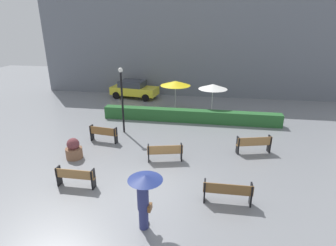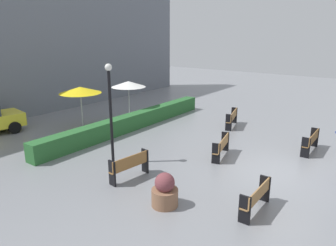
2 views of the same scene
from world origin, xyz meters
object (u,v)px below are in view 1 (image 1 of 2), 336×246
at_px(planter_pot, 74,150).
at_px(lamp_post, 122,94).
at_px(patio_umbrella_yellow, 175,83).
at_px(patio_umbrella_white, 213,87).
at_px(bench_mid_center, 165,152).
at_px(bench_near_left, 75,176).
at_px(pedestrian_with_umbrella, 144,193).
at_px(bench_far_left, 103,133).
at_px(bench_far_right, 254,143).
at_px(parked_car, 134,89).
at_px(bench_near_right, 228,191).

xyz_separation_m(planter_pot, lamp_post, (1.43, 3.75, 2.01)).
distance_m(patio_umbrella_yellow, patio_umbrella_white, 3.00).
distance_m(bench_mid_center, planter_pot, 4.66).
height_order(bench_near_left, planter_pot, planter_pot).
height_order(pedestrian_with_umbrella, patio_umbrella_white, patio_umbrella_white).
relative_size(pedestrian_with_umbrella, patio_umbrella_yellow, 0.88).
bearing_deg(bench_far_left, bench_far_right, -0.66).
relative_size(bench_mid_center, parked_car, 0.40).
bearing_deg(bench_near_right, bench_far_left, 145.66).
distance_m(planter_pot, patio_umbrella_yellow, 9.84).
distance_m(bench_mid_center, patio_umbrella_yellow, 8.59).
relative_size(bench_far_left, parked_car, 0.38).
height_order(bench_far_left, lamp_post, lamp_post).
xyz_separation_m(bench_far_left, bench_near_right, (6.83, -4.67, -0.01)).
bearing_deg(bench_near_left, lamp_post, 89.01).
height_order(bench_near_right, lamp_post, lamp_post).
height_order(bench_far_left, patio_umbrella_yellow, patio_umbrella_yellow).
bearing_deg(bench_mid_center, lamp_post, 133.92).
bearing_deg(pedestrian_with_umbrella, bench_near_right, 32.78).
bearing_deg(lamp_post, bench_far_left, -113.37).
bearing_deg(patio_umbrella_white, bench_far_left, -136.75).
height_order(bench_far_right, bench_mid_center, bench_far_right).
distance_m(planter_pot, patio_umbrella_white, 10.57).
relative_size(bench_far_right, patio_umbrella_white, 0.78).
bearing_deg(lamp_post, planter_pot, -110.85).
relative_size(bench_near_left, bench_mid_center, 0.94).
relative_size(pedestrian_with_umbrella, parked_car, 0.46).
xyz_separation_m(pedestrian_with_umbrella, lamp_post, (-3.36, 8.07, 1.07)).
bearing_deg(patio_umbrella_white, lamp_post, -142.66).
relative_size(bench_near_right, pedestrian_with_umbrella, 0.91).
xyz_separation_m(bench_far_right, pedestrian_with_umbrella, (-4.32, -6.35, 0.84)).
bearing_deg(pedestrian_with_umbrella, bench_far_right, 55.77).
height_order(bench_far_right, bench_near_left, bench_far_right).
xyz_separation_m(bench_mid_center, patio_umbrella_yellow, (-0.65, 8.42, 1.62)).
bearing_deg(bench_near_left, patio_umbrella_yellow, 76.65).
distance_m(bench_mid_center, pedestrian_with_umbrella, 4.82).
distance_m(bench_far_left, patio_umbrella_white, 8.55).
height_order(bench_far_left, bench_mid_center, bench_far_left).
height_order(bench_near_left, bench_mid_center, bench_mid_center).
height_order(bench_mid_center, pedestrian_with_umbrella, pedestrian_with_umbrella).
bearing_deg(parked_car, patio_umbrella_yellow, -36.15).
relative_size(bench_near_right, bench_mid_center, 1.04).
bearing_deg(bench_near_left, bench_far_left, 97.43).
relative_size(bench_near_left, pedestrian_with_umbrella, 0.82).
distance_m(bench_far_right, bench_near_left, 8.97).
xyz_separation_m(lamp_post, patio_umbrella_yellow, (2.56, 5.08, -0.34)).
bearing_deg(pedestrian_with_umbrella, parked_car, 107.19).
height_order(bench_mid_center, lamp_post, lamp_post).
bearing_deg(pedestrian_with_umbrella, bench_near_left, 151.21).
bearing_deg(bench_near_right, parked_car, 118.34).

